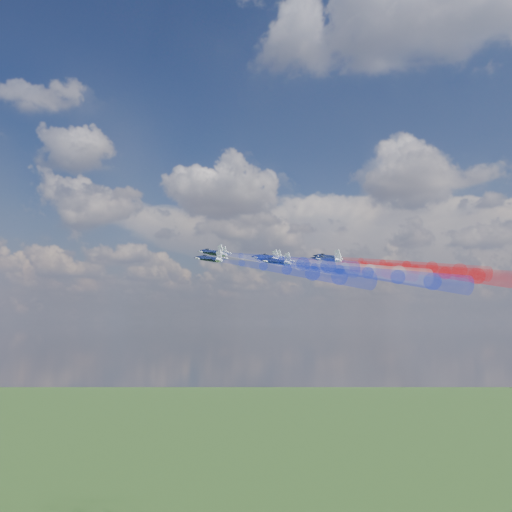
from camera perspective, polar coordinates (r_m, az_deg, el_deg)
The scene contains 16 objects.
jet_lead at distance 195.30m, azimuth -3.76°, elevation 0.21°, with size 9.81×12.26×3.27m, color black, non-canonical shape.
trail_lead at distance 172.54m, azimuth 2.20°, elevation -0.52°, with size 4.09×48.76×4.09m, color white, non-canonical shape.
jet_inner_left at distance 177.55m, azimuth -4.20°, elevation 0.36°, with size 9.81×12.26×3.27m, color black, non-canonical shape.
trail_inner_left at distance 154.73m, azimuth 2.38°, elevation -0.44°, with size 4.09×48.76×4.09m, color #182BD4, non-canonical shape.
jet_inner_right at distance 191.64m, azimuth 1.30°, elevation -0.10°, with size 9.81×12.26×3.27m, color black, non-canonical shape.
trail_inner_right at distance 170.80m, azimuth 8.00°, elevation -0.89°, with size 4.09×48.76×4.09m, color red, non-canonical shape.
jet_outer_left at distance 161.26m, azimuth -4.41°, elevation -0.27°, with size 9.81×12.26×3.27m, color black, non-canonical shape.
trail_outer_left at distance 138.52m, azimuth 2.91°, elevation -1.26°, with size 4.09×48.76×4.09m, color #182BD4, non-canonical shape.
jet_center_third at distance 174.01m, azimuth 0.90°, elevation -0.19°, with size 9.81×12.26×3.27m, color black, non-canonical shape.
trail_center_third at distance 153.15m, azimuth 8.33°, elevation -1.07°, with size 4.09×48.76×4.09m, color white, non-canonical shape.
jet_outer_right at distance 192.08m, azimuth 6.75°, elevation -0.09°, with size 9.81×12.26×3.27m, color black, non-canonical shape.
trail_outer_right at distance 173.45m, azimuth 14.01°, elevation -0.85°, with size 4.09×48.76×4.09m, color red, non-canonical shape.
jet_rear_left at distance 155.80m, azimuth 1.92°, elevation -0.53°, with size 9.81×12.26×3.27m, color black, non-canonical shape.
trail_rear_left at distance 135.54m, azimuth 10.48°, elevation -1.58°, with size 4.09×48.76×4.09m, color #182BD4, non-canonical shape.
jet_rear_right at distance 173.40m, azimuth 6.71°, elevation -0.32°, with size 9.81×12.26×3.27m, color black, non-canonical shape.
trail_rear_right at distance 154.94m, azimuth 14.84°, elevation -1.20°, with size 4.09×48.76×4.09m, color red, non-canonical shape.
Camera 1 is at (82.20, -146.72, 105.73)m, focal length 42.43 mm.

